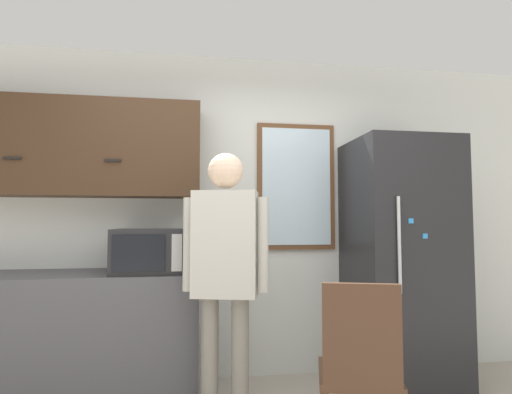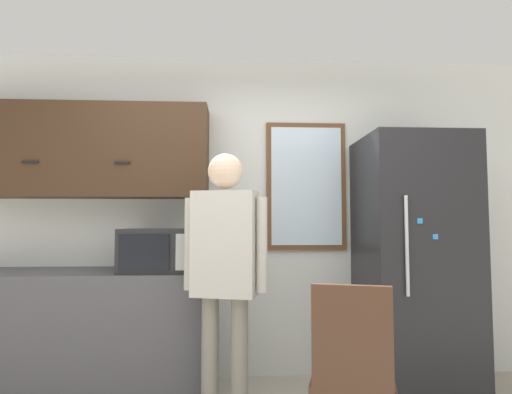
# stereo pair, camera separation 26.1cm
# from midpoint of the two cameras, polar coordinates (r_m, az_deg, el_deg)

# --- Properties ---
(back_wall) EXTENTS (6.00, 0.06, 2.70)m
(back_wall) POSITION_cam_midpoint_polar(r_m,az_deg,el_deg) (3.41, -0.47, -2.42)
(back_wall) COLOR silver
(back_wall) RESTS_ON ground_plane
(counter) EXTENTS (1.96, 0.60, 0.91)m
(counter) POSITION_cam_midpoint_polar(r_m,az_deg,el_deg) (3.36, -22.60, -17.51)
(counter) COLOR #4C4C51
(counter) RESTS_ON ground_plane
(upper_cabinets) EXTENTS (1.96, 0.34, 0.74)m
(upper_cabinets) POSITION_cam_midpoint_polar(r_m,az_deg,el_deg) (3.44, -21.25, 6.10)
(upper_cabinets) COLOR #3D2819
(microwave) EXTENTS (0.50, 0.42, 0.32)m
(microwave) POSITION_cam_midpoint_polar(r_m,az_deg,el_deg) (3.06, -11.69, -7.43)
(microwave) COLOR #232326
(microwave) RESTS_ON counter
(person) EXTENTS (0.54, 0.31, 1.73)m
(person) POSITION_cam_midpoint_polar(r_m,az_deg,el_deg) (2.59, -1.55, -8.66)
(person) COLOR gray
(person) RESTS_ON ground_plane
(refrigerator) EXTENTS (0.76, 0.74, 1.94)m
(refrigerator) POSITION_cam_midpoint_polar(r_m,az_deg,el_deg) (3.38, 23.66, -8.60)
(refrigerator) COLOR #232326
(refrigerator) RESTS_ON ground_plane
(chair) EXTENTS (0.52, 0.52, 0.97)m
(chair) POSITION_cam_midpoint_polar(r_m,az_deg,el_deg) (2.29, 17.07, -22.48)
(chair) COLOR #472D1E
(chair) RESTS_ON ground_plane
(window) EXTENTS (0.68, 0.05, 1.09)m
(window) POSITION_cam_midpoint_polar(r_m,az_deg,el_deg) (3.46, 9.32, 1.57)
(window) COLOR brown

